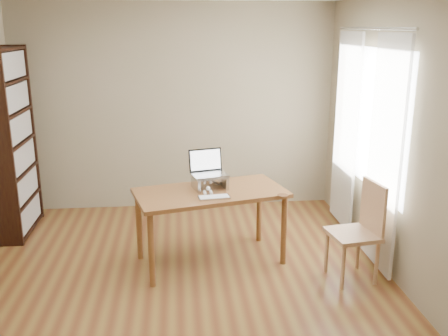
# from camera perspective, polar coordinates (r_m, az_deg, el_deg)

# --- Properties ---
(room) EXTENTS (4.04, 4.54, 2.64)m
(room) POSITION_cam_1_polar(r_m,az_deg,el_deg) (4.20, -5.04, 2.07)
(room) COLOR #5D3118
(room) RESTS_ON ground
(bookshelf) EXTENTS (0.30, 0.90, 2.10)m
(bookshelf) POSITION_cam_1_polar(r_m,az_deg,el_deg) (6.04, -23.11, 2.66)
(bookshelf) COLOR black
(bookshelf) RESTS_ON ground
(curtains) EXTENTS (0.03, 1.90, 2.25)m
(curtains) POSITION_cam_1_polar(r_m,az_deg,el_deg) (5.34, 15.63, 3.10)
(curtains) COLOR white
(curtains) RESTS_ON ground
(desk) EXTENTS (1.58, 1.06, 0.75)m
(desk) POSITION_cam_1_polar(r_m,az_deg,el_deg) (4.91, -1.56, -3.66)
(desk) COLOR brown
(desk) RESTS_ON ground
(laptop_stand) EXTENTS (0.32, 0.25, 0.13)m
(laptop_stand) POSITION_cam_1_polar(r_m,az_deg,el_deg) (4.93, -1.64, -1.42)
(laptop_stand) COLOR silver
(laptop_stand) RESTS_ON desk
(laptop) EXTENTS (0.39, 0.36, 0.24)m
(laptop) POSITION_cam_1_polar(r_m,az_deg,el_deg) (4.96, -1.70, -0.00)
(laptop) COLOR silver
(laptop) RESTS_ON laptop_stand
(keyboard) EXTENTS (0.31, 0.16, 0.02)m
(keyboard) POSITION_cam_1_polar(r_m,az_deg,el_deg) (4.67, -1.15, -3.36)
(keyboard) COLOR silver
(keyboard) RESTS_ON desk
(coaster) EXTENTS (0.10, 0.10, 0.01)m
(coaster) POSITION_cam_1_polar(r_m,az_deg,el_deg) (4.78, 6.73, -3.10)
(coaster) COLOR #522B1C
(coaster) RESTS_ON desk
(cat) EXTENTS (0.23, 0.47, 0.14)m
(cat) POSITION_cam_1_polar(r_m,az_deg,el_deg) (4.97, -2.07, -1.60)
(cat) COLOR #494039
(cat) RESTS_ON desk
(chair) EXTENTS (0.47, 0.47, 0.94)m
(chair) POSITION_cam_1_polar(r_m,az_deg,el_deg) (4.80, 15.38, -6.64)
(chair) COLOR tan
(chair) RESTS_ON ground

